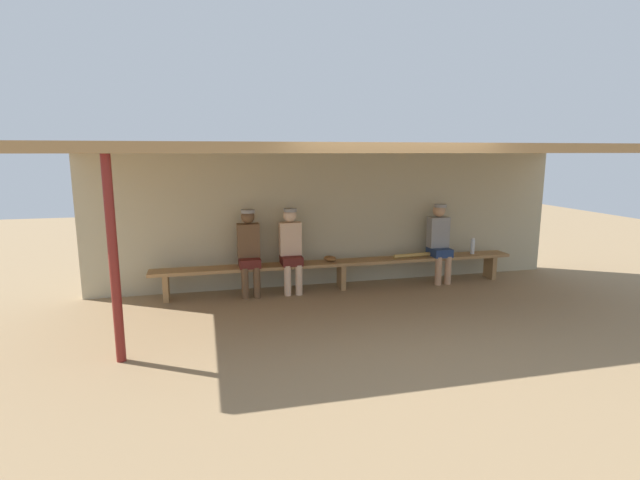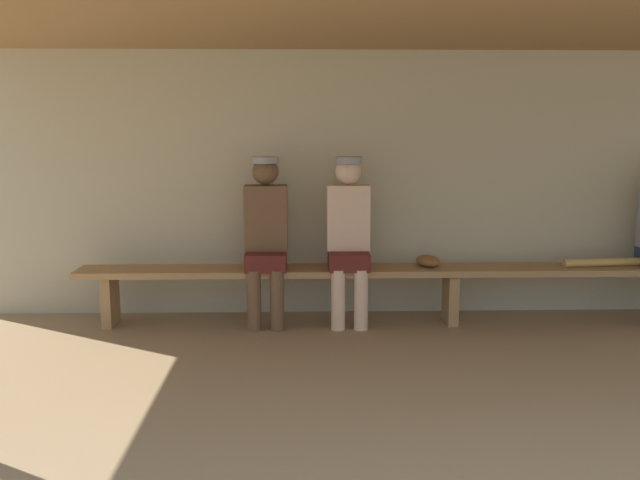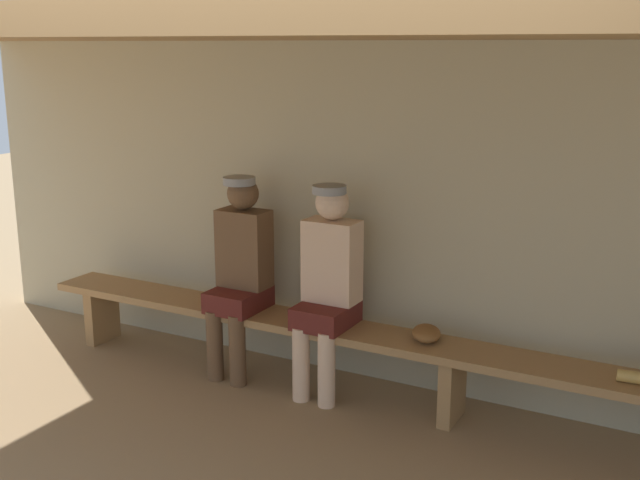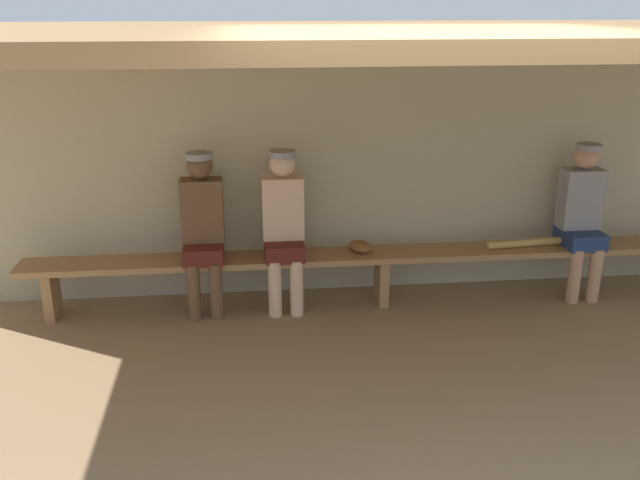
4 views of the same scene
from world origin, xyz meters
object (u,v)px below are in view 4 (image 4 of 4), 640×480
object	(u,v)px
bench	(382,260)
player_in_red	(203,225)
player_leftmost	(283,223)
baseball_bat	(530,243)
baseball_glove_tan	(360,246)
player_with_sunglasses	(582,213)

from	to	relation	value
bench	player_in_red	bearing A→B (deg)	179.86
player_leftmost	baseball_bat	world-z (taller)	player_leftmost
baseball_glove_tan	player_in_red	bearing A→B (deg)	-112.61
baseball_bat	player_with_sunglasses	bearing A→B (deg)	-4.76
player_in_red	baseball_glove_tan	distance (m)	1.33
player_with_sunglasses	baseball_bat	world-z (taller)	player_with_sunglasses
baseball_glove_tan	player_with_sunglasses	bearing A→B (deg)	65.25
player_leftmost	baseball_glove_tan	bearing A→B (deg)	2.56
baseball_glove_tan	baseball_bat	xyz separation A→B (m)	(1.49, -0.03, -0.01)
player_with_sunglasses	baseball_bat	distance (m)	0.50
player_in_red	player_leftmost	xyz separation A→B (m)	(0.66, 0.00, 0.00)
player_leftmost	bench	bearing A→B (deg)	-0.24
baseball_bat	bench	bearing A→B (deg)	174.77
player_with_sunglasses	baseball_bat	bearing A→B (deg)	-179.53
bench	player_in_red	distance (m)	1.54
player_in_red	player_leftmost	size ratio (longest dim) A/B	1.00
player_with_sunglasses	player_leftmost	world-z (taller)	same
bench	player_with_sunglasses	size ratio (longest dim) A/B	4.46
bench	baseball_bat	distance (m)	1.31
bench	player_leftmost	xyz separation A→B (m)	(-0.83, 0.00, 0.36)
bench	player_with_sunglasses	world-z (taller)	player_with_sunglasses
player_in_red	baseball_bat	size ratio (longest dim) A/B	1.68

